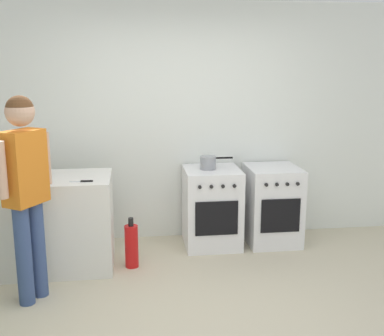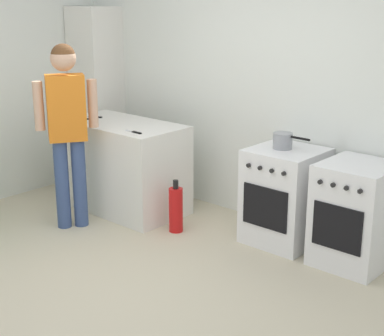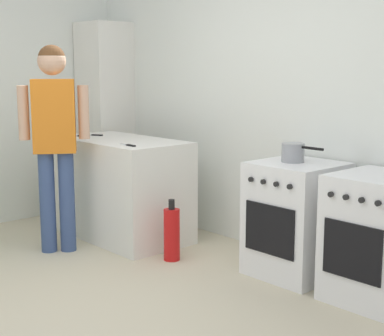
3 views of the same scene
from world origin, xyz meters
name	(u,v)px [view 1 (image 1 of 3)]	position (x,y,z in m)	size (l,w,h in m)	color
ground_plane	(201,322)	(0.00, 0.00, 0.00)	(8.00, 8.00, 0.00)	beige
back_wall	(176,123)	(0.00, 1.95, 1.30)	(6.00, 0.10, 2.60)	silver
counter_unit	(44,223)	(-1.35, 1.20, 0.45)	(1.30, 0.70, 0.90)	silver
oven_left	(212,207)	(0.35, 1.58, 0.43)	(0.59, 0.62, 0.85)	white
oven_right	(272,205)	(1.02, 1.58, 0.43)	(0.55, 0.62, 0.85)	white
pot	(208,163)	(0.31, 1.57, 0.92)	(0.35, 0.17, 0.14)	gray
knife_paring	(83,181)	(-0.94, 0.99, 0.91)	(0.21, 0.04, 0.01)	silver
person	(25,180)	(-1.35, 0.54, 1.04)	(0.35, 0.49, 1.72)	#384C7A
fire_extinguisher	(132,246)	(-0.52, 1.10, 0.22)	(0.13, 0.13, 0.50)	red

